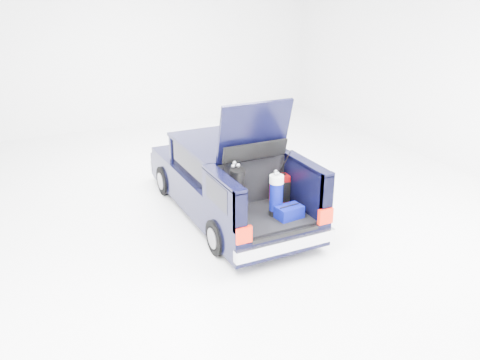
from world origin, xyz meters
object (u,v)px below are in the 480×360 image
red_suitcase (280,189)px  black_golf_bag (236,191)px  car (226,180)px  blue_duffel (289,212)px  blue_golf_bag (276,195)px

red_suitcase → black_golf_bag: size_ratio=0.56×
car → red_suitcase: car is taller
car → blue_duffel: bearing=-80.4°
red_suitcase → blue_golf_bag: bearing=-122.3°
blue_golf_bag → blue_duffel: 0.35m
car → blue_duffel: car is taller
black_golf_bag → blue_duffel: (0.73, -0.54, -0.31)m
blue_golf_bag → car: bearing=99.3°
car → blue_golf_bag: car is taller
blue_duffel → car: bearing=93.9°
red_suitcase → blue_golf_bag: 0.57m
blue_duffel → black_golf_bag: bearing=138.0°
car → blue_duffel: (0.31, -1.84, 0.03)m
red_suitcase → car: bearing=117.1°
red_suitcase → black_golf_bag: black_golf_bag is taller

